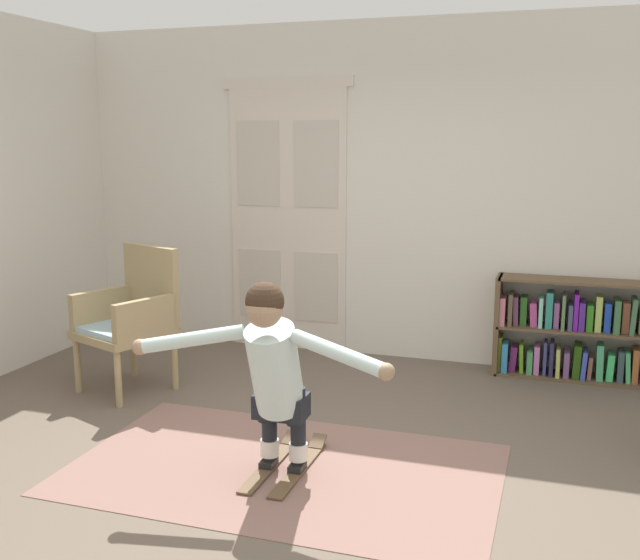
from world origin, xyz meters
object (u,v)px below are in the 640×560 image
object	(u,v)px
bookshelf	(590,336)
wicker_chair	(132,315)
skis_pair	(286,464)
person_skier	(273,365)

from	to	relation	value
bookshelf	wicker_chair	size ratio (longest dim) A/B	1.39
bookshelf	skis_pair	bearing A→B (deg)	-127.27
bookshelf	skis_pair	size ratio (longest dim) A/B	1.92
person_skier	bookshelf	bearing A→B (deg)	54.74
bookshelf	wicker_chair	world-z (taller)	wicker_chair
wicker_chair	skis_pair	distance (m)	1.98
wicker_chair	person_skier	world-z (taller)	person_skier
skis_pair	person_skier	distance (m)	0.68
skis_pair	bookshelf	bearing A→B (deg)	52.73
bookshelf	skis_pair	distance (m)	2.89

